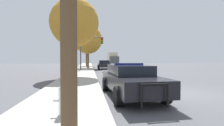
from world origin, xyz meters
The scene contains 10 objects.
ground_plane centered at (0.00, 0.00, 0.00)m, with size 110.00×110.00×0.00m, color #4F4F54.
sidewalk_left centered at (-5.10, 0.00, 0.07)m, with size 3.00×110.00×0.13m.
police_car centered at (-2.42, -0.21, 0.75)m, with size 2.22×5.10×1.46m.
fire_hydrant centered at (-4.93, -2.91, 0.55)m, with size 0.51×0.22×0.79m.
traffic_light centered at (-4.11, 16.90, 3.45)m, with size 3.23×0.35×4.71m.
car_background_midblock centered at (-1.87, 20.76, 0.75)m, with size 2.05×4.62×1.42m.
box_truck centered at (2.01, 39.21, 1.79)m, with size 2.53×7.71×3.37m.
tree_sidewalk_mid centered at (-4.45, 22.00, 4.92)m, with size 4.84×4.84×7.22m.
tree_sidewalk_far centered at (-4.82, 29.91, 5.26)m, with size 3.67×3.67×6.99m.
tree_sidewalk_near centered at (-5.51, 8.12, 4.86)m, with size 4.33×4.33×6.91m.
Camera 1 is at (-4.20, -7.77, 1.65)m, focal length 28.00 mm.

